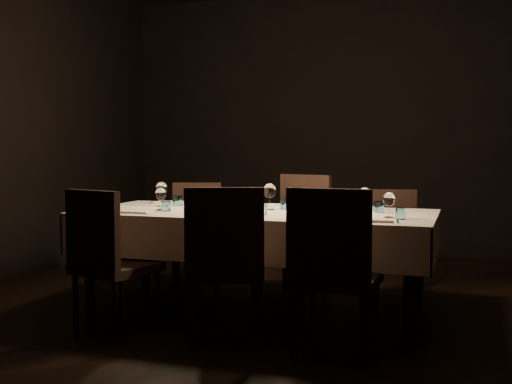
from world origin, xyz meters
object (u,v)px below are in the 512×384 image
(dining_table, at_px, (256,221))
(chair_far_left, at_px, (197,229))
(chair_near_center, at_px, (225,259))
(chair_near_left, at_px, (106,255))
(chair_near_right, at_px, (333,266))
(chair_far_right, at_px, (391,238))
(chair_far_center, at_px, (298,228))

(dining_table, bearing_deg, chair_far_left, 134.98)
(dining_table, distance_m, chair_far_left, 1.19)
(dining_table, height_order, chair_near_center, chair_near_center)
(chair_near_left, xyz_separation_m, chair_near_center, (0.81, 0.03, 0.02))
(chair_near_center, xyz_separation_m, chair_near_right, (0.68, -0.04, 0.00))
(chair_near_left, relative_size, chair_far_left, 1.05)
(dining_table, bearing_deg, chair_far_right, 43.73)
(chair_near_left, height_order, chair_far_right, chair_near_left)
(chair_far_right, bearing_deg, dining_table, -146.92)
(chair_near_center, relative_size, chair_near_right, 0.99)
(dining_table, xyz_separation_m, chair_far_center, (0.10, 0.83, -0.14))
(chair_near_center, height_order, chair_near_right, chair_near_right)
(dining_table, relative_size, chair_near_center, 2.56)
(chair_near_left, relative_size, chair_near_center, 0.97)
(chair_far_left, distance_m, chair_far_right, 1.70)
(chair_far_center, bearing_deg, dining_table, -81.06)
(dining_table, height_order, chair_far_right, chair_far_right)
(chair_near_left, distance_m, chair_near_right, 1.49)
(dining_table, xyz_separation_m, chair_far_left, (-0.83, 0.83, -0.18))
(chair_near_right, distance_m, chair_far_right, 1.61)
(chair_near_right, bearing_deg, chair_far_right, -93.18)
(chair_near_center, bearing_deg, chair_far_left, -81.13)
(chair_near_left, xyz_separation_m, chair_far_right, (1.63, 1.59, -0.03))
(dining_table, xyz_separation_m, chair_near_right, (0.72, -0.78, -0.14))
(chair_far_center, xyz_separation_m, chair_far_right, (0.77, 0.00, -0.05))
(chair_far_center, bearing_deg, chair_near_left, -102.77)
(chair_near_right, relative_size, chair_far_center, 1.01)
(chair_near_right, relative_size, chair_far_left, 1.10)
(dining_table, height_order, chair_far_left, chair_far_left)
(chair_near_right, xyz_separation_m, chair_far_center, (-0.62, 1.60, -0.00))
(chair_far_center, distance_m, chair_far_right, 0.77)
(chair_near_right, bearing_deg, chair_near_left, 1.55)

